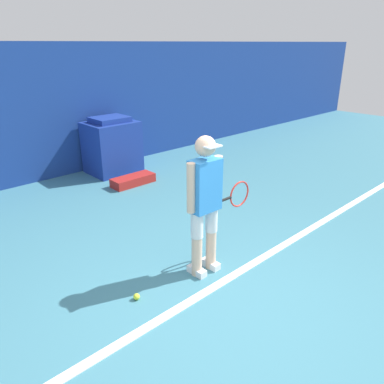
# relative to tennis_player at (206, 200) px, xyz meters

# --- Properties ---
(ground_plane) EXTENTS (24.00, 24.00, 0.00)m
(ground_plane) POSITION_rel_tennis_player_xyz_m (-0.35, -0.58, -0.89)
(ground_plane) COLOR teal
(back_wall) EXTENTS (24.00, 0.10, 2.50)m
(back_wall) POSITION_rel_tennis_player_xyz_m (-0.35, 4.35, 0.36)
(back_wall) COLOR navy
(back_wall) RESTS_ON ground_plane
(court_baseline) EXTENTS (21.60, 0.10, 0.01)m
(court_baseline) POSITION_rel_tennis_player_xyz_m (-0.35, -0.31, -0.88)
(court_baseline) COLOR white
(court_baseline) RESTS_ON ground_plane
(tennis_player) EXTENTS (0.97, 0.29, 1.60)m
(tennis_player) POSITION_rel_tennis_player_xyz_m (0.00, 0.00, 0.00)
(tennis_player) COLOR beige
(tennis_player) RESTS_ON ground_plane
(tennis_ball) EXTENTS (0.07, 0.07, 0.07)m
(tennis_ball) POSITION_rel_tennis_player_xyz_m (-0.90, 0.10, -0.85)
(tennis_ball) COLOR #D1E533
(tennis_ball) RESTS_ON ground_plane
(covered_chair) EXTENTS (0.97, 0.81, 1.12)m
(covered_chair) POSITION_rel_tennis_player_xyz_m (1.19, 3.84, -0.35)
(covered_chair) COLOR navy
(covered_chair) RESTS_ON ground_plane
(equipment_bag) EXTENTS (0.83, 0.32, 0.16)m
(equipment_bag) POSITION_rel_tennis_player_xyz_m (1.04, 2.93, -0.81)
(equipment_bag) COLOR #B2231E
(equipment_bag) RESTS_ON ground_plane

